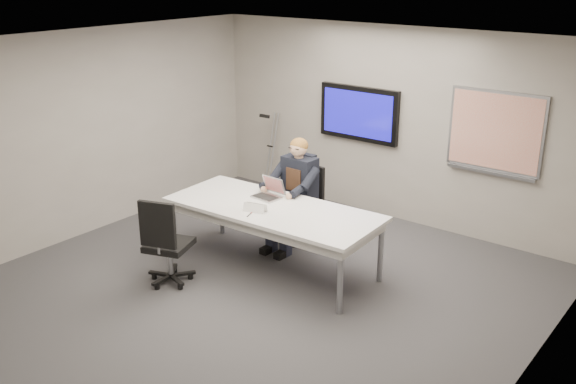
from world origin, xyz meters
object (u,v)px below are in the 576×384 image
Objects in this scene: office_chair_far at (303,218)px; laptop at (269,192)px; seated_person at (291,205)px; conference_table at (273,214)px; office_chair_near at (168,257)px.

office_chair_far is 0.86m from laptop.
laptop is at bearing -93.17° from seated_person.
conference_table is 2.58× the size of office_chair_far.
office_chair_far is 0.71× the size of seated_person.
seated_person is at bearing 106.78° from conference_table.
seated_person is (-0.01, -0.26, 0.27)m from office_chair_far.
office_chair_near is (-0.50, -1.99, 0.02)m from office_chair_far.
office_chair_near is 1.51m from laptop.
seated_person is at bearing -125.70° from office_chair_near.
seated_person reaches higher than conference_table.
office_chair_far is at bearing -123.80° from office_chair_near.
seated_person reaches higher than laptop.
office_chair_near is at bearing -97.81° from office_chair_far.
office_chair_far is 2.88× the size of laptop.
office_chair_far is at bearing 90.79° from seated_person.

